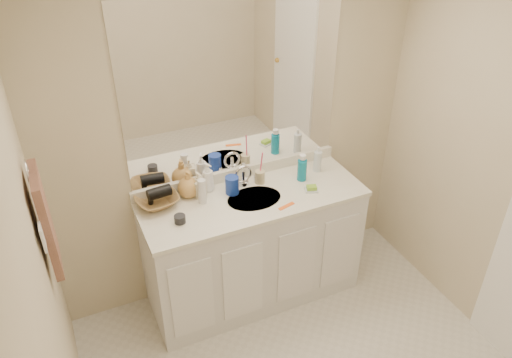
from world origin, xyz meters
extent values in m
cube|color=beige|center=(0.00, 1.30, 1.20)|extent=(2.60, 0.02, 2.40)
cube|color=beige|center=(-1.30, 0.00, 1.20)|extent=(0.02, 2.60, 2.40)
cube|color=silver|center=(0.00, 1.02, 0.42)|extent=(1.50, 0.55, 0.85)
cube|color=white|center=(0.00, 1.02, 0.86)|extent=(1.52, 0.57, 0.03)
cube|color=white|center=(0.00, 1.29, 0.92)|extent=(1.52, 0.03, 0.08)
cylinder|color=#B3B09C|center=(0.00, 1.00, 0.87)|extent=(0.37, 0.37, 0.02)
cylinder|color=silver|center=(0.00, 1.18, 0.94)|extent=(0.02, 0.02, 0.11)
cube|color=white|center=(0.00, 1.29, 1.56)|extent=(1.48, 0.01, 1.20)
cylinder|color=#16349D|center=(-0.11, 1.13, 0.94)|extent=(0.10, 0.10, 0.12)
cylinder|color=#CABC8E|center=(0.11, 1.16, 0.93)|extent=(0.09, 0.09, 0.09)
cylinder|color=#FF4375|center=(0.12, 1.16, 1.03)|extent=(0.02, 0.04, 0.19)
cylinder|color=#0D7B9D|center=(0.40, 1.08, 0.96)|extent=(0.07, 0.07, 0.16)
cylinder|color=silver|center=(0.56, 1.14, 0.96)|extent=(0.06, 0.06, 0.15)
cube|color=silver|center=(0.39, 0.93, 0.89)|extent=(0.11, 0.10, 0.01)
cube|color=#84BE2E|center=(0.39, 0.93, 0.90)|extent=(0.08, 0.07, 0.02)
cube|color=orange|center=(0.15, 0.83, 0.88)|extent=(0.12, 0.05, 0.01)
cylinder|color=black|center=(-0.53, 0.96, 0.91)|extent=(0.08, 0.08, 0.05)
cylinder|color=white|center=(-0.32, 1.11, 0.97)|extent=(0.07, 0.07, 0.17)
imported|color=white|center=(-0.24, 1.22, 0.98)|extent=(0.10, 0.10, 0.21)
imported|color=beige|center=(-0.32, 1.19, 0.97)|extent=(0.10, 0.10, 0.18)
imported|color=tan|center=(-0.38, 1.22, 0.97)|extent=(0.17, 0.17, 0.19)
imported|color=olive|center=(-0.60, 1.20, 0.91)|extent=(0.31, 0.31, 0.07)
cylinder|color=black|center=(-0.58, 1.20, 0.97)|extent=(0.16, 0.09, 0.08)
torus|color=silver|center=(-1.27, 0.77, 1.55)|extent=(0.01, 0.11, 0.11)
cube|color=brown|center=(-1.25, 0.77, 1.25)|extent=(0.04, 0.32, 0.55)
cube|color=white|center=(-1.27, 0.57, 1.30)|extent=(0.01, 0.08, 0.13)
camera|label=1|loc=(-1.12, -1.48, 2.77)|focal=35.00mm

